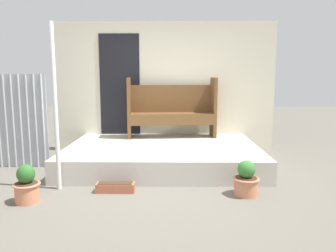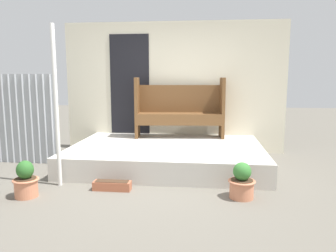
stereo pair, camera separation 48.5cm
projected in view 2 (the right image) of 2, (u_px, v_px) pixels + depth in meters
name	position (u px, v px, depth m)	size (l,w,h in m)	color
ground_plane	(147.00, 186.00, 4.62)	(24.00, 24.00, 0.00)	#666056
porch_slab	(167.00, 155.00, 5.67)	(3.24, 2.22, 0.35)	beige
house_wall	(171.00, 88.00, 6.62)	(4.44, 0.08, 2.60)	beige
support_post	(56.00, 107.00, 4.49)	(0.06, 0.06, 2.23)	white
bench	(179.00, 107.00, 6.34)	(1.73, 0.55, 1.15)	brown
flower_pot_left	(26.00, 181.00, 4.18)	(0.33, 0.33, 0.48)	tan
flower_pot_middle	(242.00, 183.00, 4.14)	(0.35, 0.35, 0.46)	tan
planter_box_rect	(112.00, 185.00, 4.45)	(0.51, 0.16, 0.13)	#B26042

